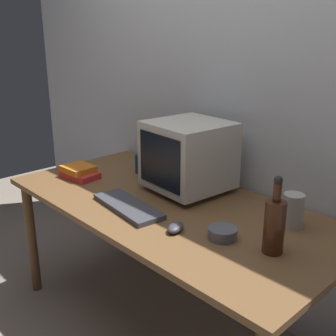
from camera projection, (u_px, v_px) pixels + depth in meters
The scene contains 11 objects.
ground_plane at pixel (168, 326), 2.27m from camera, with size 6.00×6.00×0.00m, color gray.
back_wall at pixel (234, 89), 2.19m from camera, with size 4.00×0.08×2.50m, color silver.
desk at pixel (168, 217), 2.06m from camera, with size 1.76×0.85×0.74m.
crt_monitor at pixel (188, 156), 2.13m from camera, with size 0.41×0.41×0.37m.
keyboard at pixel (128, 206), 1.96m from camera, with size 0.42×0.15×0.02m, color #3F3F47.
computer_mouse at pixel (176, 227), 1.73m from camera, with size 0.06×0.10×0.04m, color #3F3F47.
bottle_tall at pixel (274, 224), 1.54m from camera, with size 0.08×0.08×0.31m.
bottle_short at pixel (140, 162), 2.45m from camera, with size 0.06×0.06×0.17m.
book_stack at pixel (79, 172), 2.37m from camera, with size 0.23×0.17×0.07m.
cd_spindle at pixel (223, 233), 1.68m from camera, with size 0.12×0.12×0.04m, color #595B66.
metal_canister at pixel (293, 211), 1.76m from camera, with size 0.09×0.09×0.15m, color #B7B2A8.
Camera 1 is at (1.37, -1.28, 1.54)m, focal length 43.96 mm.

